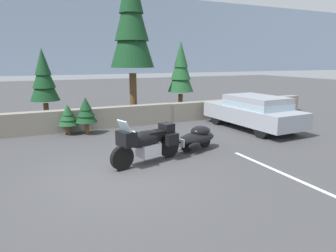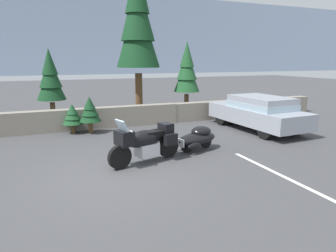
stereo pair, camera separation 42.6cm
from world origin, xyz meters
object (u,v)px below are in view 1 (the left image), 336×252
Objects in this scene: car_shaped_trailer at (197,137)px; pine_tree_tall at (131,19)px; pine_tree_secondary at (181,69)px; touring_motorcycle at (147,142)px; sedan_at_right_edge at (253,111)px; pine_tree_far_right at (44,77)px.

car_shaped_trailer is 0.29× the size of pine_tree_tall.
pine_tree_tall reaches higher than car_shaped_trailer.
pine_tree_secondary is at bearing -8.89° from pine_tree_tall.
sedan_at_right_edge reaches higher than touring_motorcycle.
pine_tree_tall is at bearing 2.78° from pine_tree_far_right.
car_shaped_trailer is at bearing -155.85° from sedan_at_right_edge.
pine_tree_tall reaches higher than sedan_at_right_edge.
pine_tree_tall is at bearing 74.61° from touring_motorcycle.
pine_tree_secondary is (2.48, -0.39, -2.41)m from pine_tree_tall.
car_shaped_trailer is at bearing -89.76° from pine_tree_tall.
touring_motorcycle is at bearing -163.78° from car_shaped_trailer.
sedan_at_right_edge is 0.60× the size of pine_tree_tall.
touring_motorcycle reaches higher than car_shaped_trailer.
pine_tree_tall is at bearing 128.01° from sedan_at_right_edge.
touring_motorcycle is 8.31m from pine_tree_tall.
pine_tree_tall is 2.01× the size of pine_tree_secondary.
pine_tree_far_right is at bearing 178.38° from pine_tree_secondary.
pine_tree_tall is at bearing 90.24° from car_shaped_trailer.
pine_tree_tall reaches higher than pine_tree_secondary.
car_shaped_trailer is 4.04m from sedan_at_right_edge.
sedan_at_right_edge is at bearing -30.00° from pine_tree_far_right.
pine_tree_far_right reaches higher than touring_motorcycle.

